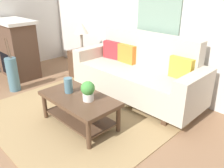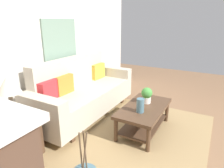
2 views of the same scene
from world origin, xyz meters
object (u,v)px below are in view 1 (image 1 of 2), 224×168
Objects in this scene: table_lamp at (81,29)px; floor_vase at (13,75)px; coffee_table at (79,105)px; tabletop_vase at (68,85)px; throw_pillow_crimson at (113,50)px; framed_painting at (158,11)px; throw_pillow_mustard at (181,68)px; fireplace at (17,48)px; couch at (138,74)px; side_table at (83,64)px; throw_pillow_orange at (127,54)px; potted_plant_tabletop at (88,90)px.

floor_vase is at bearing -104.05° from table_lamp.
coffee_table is at bearing -39.85° from table_lamp.
tabletop_vase is 1.57m from floor_vase.
framed_painting is (0.71, 0.34, 0.73)m from throw_pillow_crimson.
throw_pillow_mustard is (1.41, 0.00, 0.00)m from throw_pillow_crimson.
tabletop_vase is at bearing -124.52° from throw_pillow_mustard.
floor_vase is at bearing -32.38° from fireplace.
couch is 1.44m from side_table.
throw_pillow_mustard reaches higher than tabletop_vase.
couch reaches higher than throw_pillow_mustard.
table_lamp is 0.49× the size of fireplace.
side_table is (-1.21, 1.19, -0.26)m from tabletop_vase.
table_lamp is at bearing -175.84° from throw_pillow_mustard.
fireplace is at bearing 173.53° from coffee_table.
throw_pillow_orange is 1.37× the size of potted_plant_tabletop.
couch is 3.67× the size of floor_vase.
throw_pillow_crimson is 1.57m from potted_plant_tabletop.
floor_vase is (-0.33, -1.33, 0.03)m from side_table.
coffee_table is at bearing 4.89° from floor_vase.
throw_pillow_mustard is (1.06, 0.00, 0.00)m from throw_pillow_orange.
potted_plant_tabletop is at bearing -68.85° from throw_pillow_orange.
framed_painting is at bearing 19.15° from table_lamp.
coffee_table is 1.76m from floor_vase.
couch is 3.96× the size of table_lamp.
framed_painting is at bearing 82.54° from tabletop_vase.
couch is at bearing -169.93° from throw_pillow_mustard.
potted_plant_tabletop is 0.46× the size of table_lamp.
throw_pillow_mustard is at bearing 67.18° from potted_plant_tabletop.
throw_pillow_orange is 2.09m from floor_vase.
throw_pillow_crimson reaches higher than side_table.
potted_plant_tabletop is at bearing 5.28° from floor_vase.
table_lamp is (-0.72, -0.16, 0.31)m from throw_pillow_crimson.
fireplace is (-2.08, -1.07, -0.09)m from throw_pillow_orange.
couch is 2.05× the size of coffee_table.
framed_painting is at bearing 154.24° from throw_pillow_mustard.
tabletop_vase is at bearing -100.25° from couch.
tabletop_vase is 1.91m from framed_painting.
tabletop_vase is 0.38× the size of side_table.
throw_pillow_crimson is 0.80m from table_lamp.
potted_plant_tabletop is at bearing -36.14° from table_lamp.
side_table is at bearing 42.19° from fireplace.
coffee_table is at bearing -62.54° from throw_pillow_crimson.
table_lamp is at bearing -160.85° from framed_painting.
throw_pillow_orange is at bearing 95.59° from tabletop_vase.
fireplace is at bearing 172.69° from tabletop_vase.
potted_plant_tabletop is 1.98m from side_table.
throw_pillow_mustard is 0.33× the size of coffee_table.
table_lamp is (-1.58, 1.16, 0.42)m from potted_plant_tabletop.
framed_painting is (-0.15, 1.65, 0.83)m from potted_plant_tabletop.
throw_pillow_crimson is 2.03m from fireplace.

